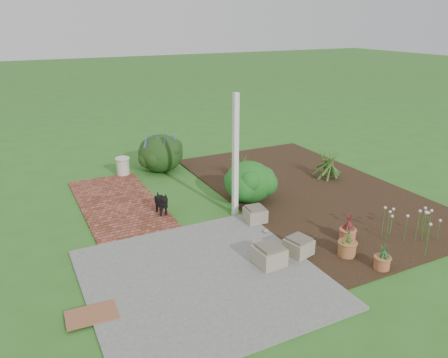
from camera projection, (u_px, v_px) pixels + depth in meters
name	position (u px, v px, depth m)	size (l,w,h in m)	color
ground	(224.00, 219.00, 8.77)	(80.00, 80.00, 0.00)	#316720
concrete_patio	(203.00, 277.00, 6.77)	(3.50, 3.50, 0.04)	#60615E
brick_path	(119.00, 203.00, 9.51)	(1.60, 3.50, 0.04)	brown
garden_bed	(309.00, 190.00, 10.24)	(4.00, 7.00, 0.03)	black
veranda_post	(235.00, 157.00, 8.55)	(0.10, 0.10, 2.50)	white
stone_trough_near	(299.00, 247.00, 7.37)	(0.39, 0.39, 0.26)	gray
stone_trough_mid	(269.00, 256.00, 7.06)	(0.44, 0.44, 0.29)	gray
stone_trough_far	(255.00, 215.00, 8.58)	(0.38, 0.38, 0.26)	#7A6D5F
coir_doormat	(92.00, 315.00, 5.87)	(0.67, 0.43, 0.02)	brown
black_dog	(162.00, 202.00, 8.82)	(0.16, 0.53, 0.46)	black
cream_ceramic_urn	(123.00, 166.00, 11.12)	(0.32, 0.32, 0.43)	beige
evergreen_shrub	(249.00, 181.00, 9.47)	(1.07, 1.07, 0.91)	#134316
agapanthus_clump_back	(328.00, 162.00, 10.84)	(0.94, 0.94, 0.84)	#173E14
agapanthus_clump_front	(240.00, 164.00, 10.89)	(0.79, 0.79, 0.70)	#204014
pink_flower_patch	(418.00, 227.00, 7.71)	(0.96, 0.96, 0.61)	#113D0F
terracotta_pot_bronze	(347.00, 235.00, 7.83)	(0.28, 0.28, 0.23)	#B6603D
terracotta_pot_small_left	(382.00, 263.00, 6.97)	(0.25, 0.25, 0.21)	#A55C38
terracotta_pot_small_right	(347.00, 248.00, 7.35)	(0.30, 0.30, 0.25)	#A46537
purple_flowering_bush	(161.00, 152.00, 11.43)	(1.17, 1.17, 0.99)	black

